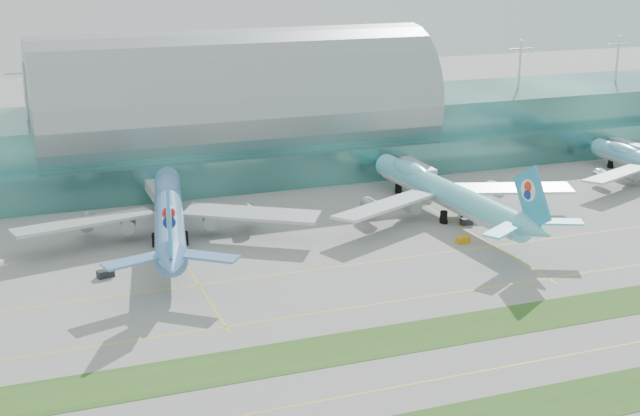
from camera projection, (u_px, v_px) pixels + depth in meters
name	position (u px, v px, depth m)	size (l,w,h in m)	color
ground	(426.00, 340.00, 159.66)	(700.00, 700.00, 0.00)	gray
terminal	(236.00, 125.00, 271.02)	(340.00, 69.10, 36.00)	#3D7A75
grass_strip_near	(510.00, 415.00, 134.53)	(420.00, 12.00, 0.08)	#2D591E
grass_strip_far	(421.00, 335.00, 161.44)	(420.00, 12.00, 0.08)	#2D591E
taxiline_b	(465.00, 374.00, 147.10)	(420.00, 0.35, 0.01)	yellow
taxiline_c	(385.00, 303.00, 175.80)	(420.00, 0.35, 0.01)	yellow
taxiline_d	(344.00, 266.00, 195.53)	(420.00, 0.35, 0.01)	yellow
airliner_b	(169.00, 212.00, 210.61)	(70.77, 81.24, 22.46)	#5A8EC6
airliner_c	(445.00, 192.00, 228.00)	(69.63, 79.24, 21.80)	#68D7E4
gse_c	(106.00, 274.00, 188.86)	(3.48, 1.98, 1.57)	black
gse_d	(163.00, 253.00, 200.61)	(3.80, 2.01, 1.78)	black
gse_e	(463.00, 240.00, 210.01)	(3.16, 1.91, 1.49)	#CA880B
gse_f	(467.00, 222.00, 223.19)	(3.08, 1.70, 1.64)	black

